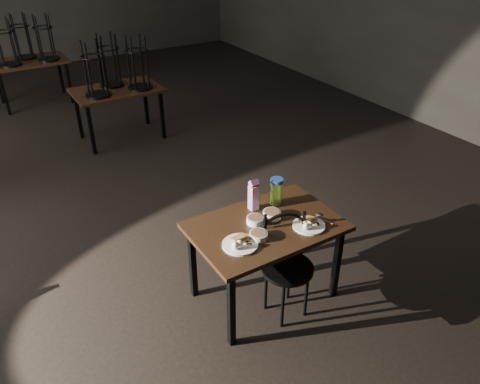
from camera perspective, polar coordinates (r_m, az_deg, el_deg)
main_table at (r=3.81m, az=3.16°, el=-4.95°), size 1.20×0.80×0.75m
plate_left at (r=3.52m, az=0.00°, el=-6.24°), size 0.27×0.27×0.09m
plate_right at (r=3.76m, az=8.41°, el=-3.91°), size 0.26×0.26×0.08m
bowl_near at (r=3.76m, az=1.84°, el=-3.42°), size 0.14×0.14×0.05m
bowl_far at (r=3.83m, az=3.91°, el=-2.74°), size 0.15×0.15×0.06m
bowl_big at (r=3.60m, az=2.26°, el=-5.30°), size 0.14×0.14×0.05m
juice_carton at (r=3.88m, az=1.68°, el=-0.45°), size 0.07×0.07×0.28m
water_bottle at (r=3.97m, az=4.46°, el=0.13°), size 0.14×0.14×0.24m
spoon at (r=3.92m, az=9.64°, el=-2.83°), size 0.06×0.20×0.01m
bentwood_chair at (r=3.80m, az=5.61°, el=-7.97°), size 0.47×0.47×0.88m
bg_table_right at (r=6.96m, az=-14.82°, el=12.24°), size 1.20×0.80×1.48m
bg_table_far at (r=8.88m, az=-24.38°, el=14.55°), size 1.20×0.80×1.48m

